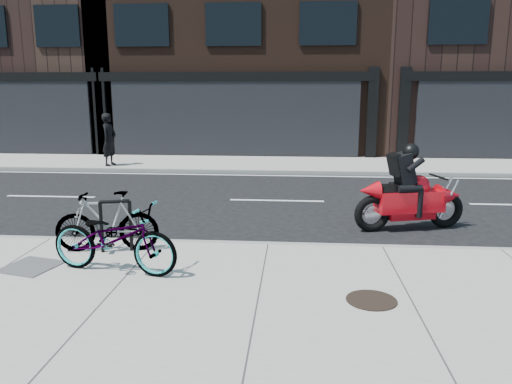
# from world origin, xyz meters

# --- Properties ---
(ground) EXTENTS (120.00, 120.00, 0.00)m
(ground) POSITION_xyz_m (0.00, 0.00, 0.00)
(ground) COLOR black
(ground) RESTS_ON ground
(sidewalk_near) EXTENTS (60.00, 6.00, 0.13)m
(sidewalk_near) POSITION_xyz_m (0.00, -5.00, 0.07)
(sidewalk_near) COLOR gray
(sidewalk_near) RESTS_ON ground
(sidewalk_far) EXTENTS (60.00, 3.50, 0.13)m
(sidewalk_far) POSITION_xyz_m (0.00, 7.75, 0.07)
(sidewalk_far) COLOR gray
(sidewalk_far) RESTS_ON ground
(building_midwest) EXTENTS (10.00, 10.00, 12.00)m
(building_midwest) POSITION_xyz_m (-12.00, 14.50, 6.00)
(building_midwest) COLOR black
(building_midwest) RESTS_ON ground
(building_mideast) EXTENTS (12.00, 10.00, 12.50)m
(building_mideast) POSITION_xyz_m (10.00, 14.50, 6.25)
(building_mideast) COLOR black
(building_mideast) RESTS_ON ground
(bike_rack) EXTENTS (0.52, 0.18, 0.89)m
(bike_rack) POSITION_xyz_m (-2.52, -2.60, 0.65)
(bike_rack) COLOR black
(bike_rack) RESTS_ON sidewalk_near
(bicycle_front) EXTENTS (2.12, 1.06, 1.06)m
(bicycle_front) POSITION_xyz_m (-2.20, -3.54, 0.66)
(bicycle_front) COLOR gray
(bicycle_front) RESTS_ON sidewalk_near
(bicycle_rear) EXTENTS (1.77, 0.73, 1.03)m
(bicycle_rear) POSITION_xyz_m (-2.67, -2.60, 0.65)
(bicycle_rear) COLOR gray
(bicycle_rear) RESTS_ON sidewalk_near
(motorcycle) EXTENTS (2.33, 0.93, 1.77)m
(motorcycle) POSITION_xyz_m (2.89, -0.36, 0.72)
(motorcycle) COLOR black
(motorcycle) RESTS_ON ground
(pedestrian) EXTENTS (0.54, 0.73, 1.83)m
(pedestrian) POSITION_xyz_m (-6.07, 6.56, 1.05)
(pedestrian) COLOR black
(pedestrian) RESTS_ON sidewalk_far
(manhole_cover) EXTENTS (0.83, 0.83, 0.02)m
(manhole_cover) POSITION_xyz_m (1.48, -4.28, 0.14)
(manhole_cover) COLOR black
(manhole_cover) RESTS_ON sidewalk_near
(utility_grate) EXTENTS (0.91, 0.91, 0.02)m
(utility_grate) POSITION_xyz_m (-3.59, -3.44, 0.14)
(utility_grate) COLOR #474749
(utility_grate) RESTS_ON sidewalk_near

